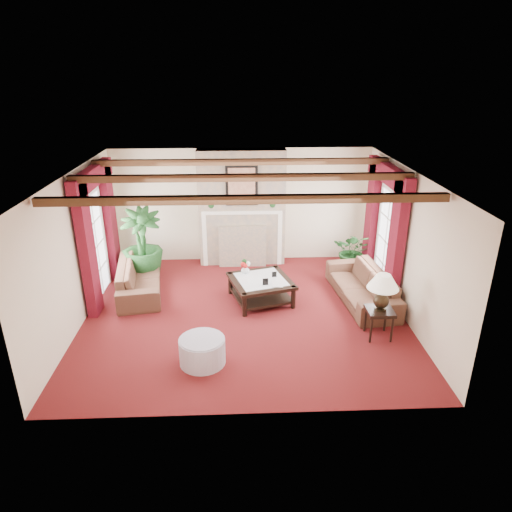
{
  "coord_description": "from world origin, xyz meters",
  "views": [
    {
      "loc": [
        -0.11,
        -7.68,
        4.36
      ],
      "look_at": [
        0.24,
        0.4,
        1.03
      ],
      "focal_mm": 32.0,
      "sensor_mm": 36.0,
      "label": 1
    }
  ],
  "objects_px": {
    "sofa_right": "(362,281)",
    "potted_palm": "(143,258)",
    "side_table": "(379,323)",
    "coffee_table": "(261,290)",
    "sofa_left": "(139,272)",
    "ottoman": "(202,351)"
  },
  "relations": [
    {
      "from": "sofa_right",
      "to": "coffee_table",
      "type": "xyz_separation_m",
      "value": [
        -2.03,
        0.06,
        -0.19
      ]
    },
    {
      "from": "potted_palm",
      "to": "coffee_table",
      "type": "distance_m",
      "value": 2.86
    },
    {
      "from": "side_table",
      "to": "coffee_table",
      "type": "bearing_deg",
      "value": 144.1
    },
    {
      "from": "coffee_table",
      "to": "sofa_left",
      "type": "bearing_deg",
      "value": 151.32
    },
    {
      "from": "sofa_right",
      "to": "potted_palm",
      "type": "bearing_deg",
      "value": -111.9
    },
    {
      "from": "coffee_table",
      "to": "potted_palm",
      "type": "bearing_deg",
      "value": 137.73
    },
    {
      "from": "sofa_left",
      "to": "ottoman",
      "type": "distance_m",
      "value": 3.03
    },
    {
      "from": "sofa_right",
      "to": "ottoman",
      "type": "bearing_deg",
      "value": -62.74
    },
    {
      "from": "side_table",
      "to": "ottoman",
      "type": "bearing_deg",
      "value": -168.0
    },
    {
      "from": "coffee_table",
      "to": "ottoman",
      "type": "bearing_deg",
      "value": -132.78
    },
    {
      "from": "side_table",
      "to": "sofa_left",
      "type": "bearing_deg",
      "value": 156.1
    },
    {
      "from": "coffee_table",
      "to": "side_table",
      "type": "height_order",
      "value": "side_table"
    },
    {
      "from": "potted_palm",
      "to": "coffee_table",
      "type": "bearing_deg",
      "value": -26.16
    },
    {
      "from": "potted_palm",
      "to": "side_table",
      "type": "xyz_separation_m",
      "value": [
        4.53,
        -2.68,
        -0.18
      ]
    },
    {
      "from": "potted_palm",
      "to": "side_table",
      "type": "distance_m",
      "value": 5.27
    },
    {
      "from": "potted_palm",
      "to": "ottoman",
      "type": "xyz_separation_m",
      "value": [
        1.52,
        -3.32,
        -0.23
      ]
    },
    {
      "from": "sofa_left",
      "to": "coffee_table",
      "type": "relative_size",
      "value": 1.93
    },
    {
      "from": "sofa_left",
      "to": "coffee_table",
      "type": "distance_m",
      "value": 2.59
    },
    {
      "from": "sofa_right",
      "to": "potted_palm",
      "type": "height_order",
      "value": "potted_palm"
    },
    {
      "from": "sofa_right",
      "to": "ottoman",
      "type": "distance_m",
      "value": 3.68
    },
    {
      "from": "coffee_table",
      "to": "sofa_right",
      "type": "bearing_deg",
      "value": -17.81
    },
    {
      "from": "potted_palm",
      "to": "side_table",
      "type": "relative_size",
      "value": 3.2
    }
  ]
}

